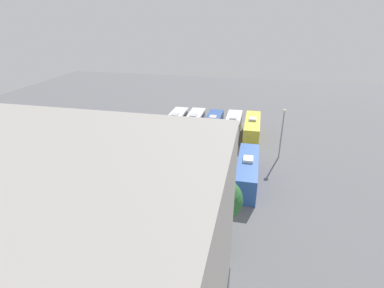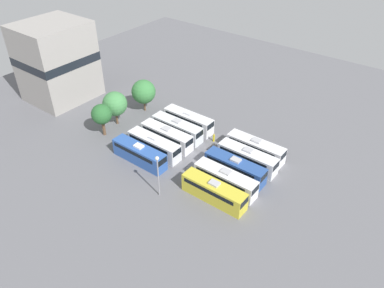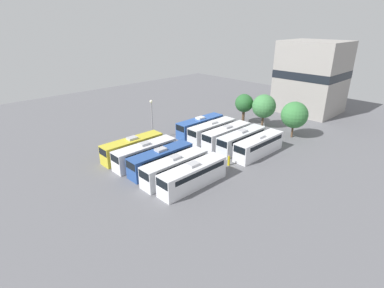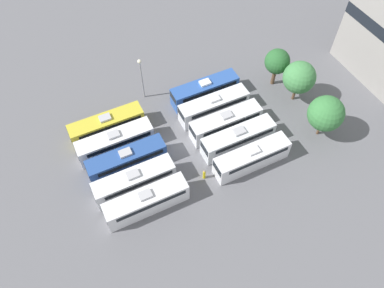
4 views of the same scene
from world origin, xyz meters
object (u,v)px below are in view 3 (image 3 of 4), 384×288
at_px(bus_5, 200,126).
at_px(bus_7, 227,135).
at_px(depot_building, 311,77).
at_px(bus_8, 242,139).
at_px(tree_0, 244,103).
at_px(light_pole, 152,113).
at_px(tree_1, 264,106).
at_px(bus_6, 212,130).
at_px(bus_4, 193,175).
at_px(bus_3, 175,167).
at_px(bus_1, 145,153).
at_px(bus_0, 133,147).
at_px(tree_2, 294,115).
at_px(bus_2, 161,159).
at_px(worker_person, 229,160).
at_px(bus_9, 259,145).

bearing_deg(bus_5, bus_7, -1.68).
bearing_deg(bus_7, depot_building, 90.11).
height_order(bus_8, tree_0, tree_0).
height_order(light_pole, tree_1, light_pole).
bearing_deg(bus_6, bus_8, 2.04).
bearing_deg(bus_4, bus_3, -174.71).
distance_m(bus_6, bus_8, 6.78).
relative_size(bus_1, bus_3, 1.00).
relative_size(bus_7, light_pole, 1.41).
bearing_deg(bus_0, tree_1, 77.51).
distance_m(bus_1, depot_building, 46.79).
height_order(bus_3, tree_2, tree_2).
relative_size(tree_0, depot_building, 0.39).
distance_m(bus_0, light_pole, 9.14).
relative_size(bus_1, light_pole, 1.41).
height_order(bus_2, bus_5, same).
relative_size(bus_4, worker_person, 6.06).
bearing_deg(tree_1, bus_9, -58.39).
bearing_deg(tree_2, bus_3, -96.64).
height_order(bus_2, bus_3, same).
xyz_separation_m(worker_person, depot_building, (-6.02, 37.30, 7.60)).
xyz_separation_m(bus_2, bus_7, (0.15, 14.97, 0.00)).
height_order(bus_5, bus_7, same).
distance_m(bus_8, tree_2, 12.35).
bearing_deg(bus_2, bus_0, -175.72).
distance_m(bus_7, tree_0, 12.90).
xyz_separation_m(bus_3, tree_0, (-8.44, 26.75, 2.82)).
height_order(bus_3, bus_9, same).
relative_size(bus_3, depot_building, 0.64).
bearing_deg(worker_person, bus_6, 145.80).
relative_size(bus_3, light_pole, 1.41).
bearing_deg(tree_0, worker_person, -58.56).
xyz_separation_m(bus_4, bus_6, (-10.23, 14.84, 0.00)).
height_order(bus_7, tree_0, tree_0).
distance_m(worker_person, tree_0, 21.46).
xyz_separation_m(bus_6, depot_building, (3.46, 30.86, 6.70)).
distance_m(bus_3, tree_2, 27.30).
bearing_deg(bus_3, bus_1, -178.76).
bearing_deg(bus_5, bus_0, -89.95).
bearing_deg(tree_0, tree_2, 1.17).
distance_m(bus_5, bus_8, 10.24).
relative_size(bus_8, depot_building, 0.64).
xyz_separation_m(light_pole, depot_building, (11.26, 38.99, 3.27)).
bearing_deg(worker_person, tree_2, 88.26).
bearing_deg(depot_building, bus_2, -90.11).
height_order(bus_6, bus_7, same).
relative_size(bus_5, bus_7, 1.00).
height_order(bus_1, bus_8, same).
bearing_deg(bus_6, depot_building, 83.61).
relative_size(bus_1, tree_2, 1.53).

